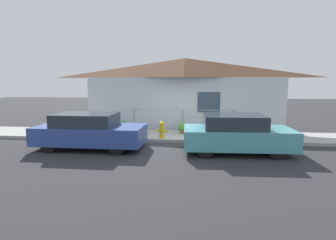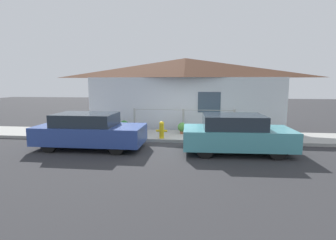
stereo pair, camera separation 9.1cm
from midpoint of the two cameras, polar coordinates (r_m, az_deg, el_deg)
name	(u,v)px [view 1 (the left image)]	position (r m, az deg, el deg)	size (l,w,h in m)	color
ground_plane	(180,143)	(10.73, 2.45, -5.04)	(60.00, 60.00, 0.00)	#2D2D30
sidewalk	(182,136)	(11.79, 2.80, -3.49)	(24.00, 2.22, 0.13)	#9E9E99
house	(185,72)	(13.99, 3.50, 10.34)	(10.27, 2.23, 3.71)	silver
fence	(183,119)	(12.63, 3.08, 0.30)	(4.90, 0.10, 1.06)	#999993
car_left	(90,131)	(10.19, -16.94, -2.30)	(3.98, 1.73, 1.32)	#2D4793
car_right	(236,134)	(9.48, 14.40, -2.93)	(3.79, 1.91, 1.34)	teal
fire_hydrant	(162,129)	(10.95, -1.63, -2.06)	(0.47, 0.21, 0.72)	yellow
potted_plant_near_hydrant	(182,127)	(11.94, 2.89, -1.63)	(0.43, 0.43, 0.51)	#9E5638
potted_plant_by_fence	(124,125)	(12.63, -9.80, -1.17)	(0.41, 0.41, 0.53)	#9E5638
potted_plant_corner	(231,125)	(12.59, 13.29, -1.17)	(0.46, 0.46, 0.57)	brown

